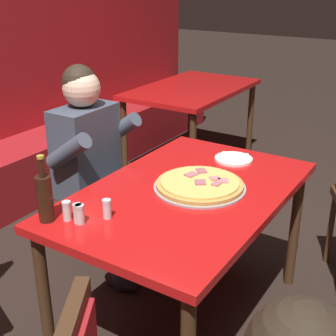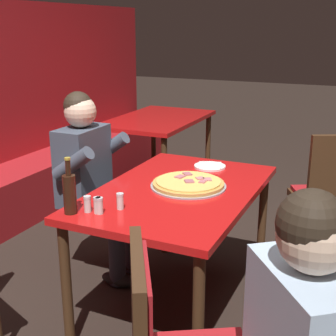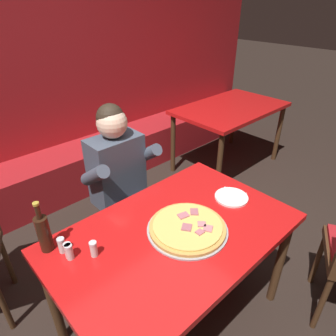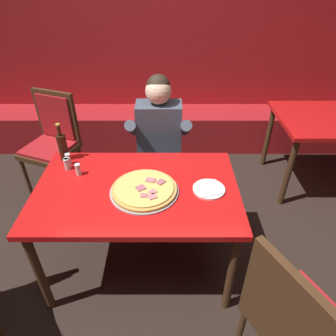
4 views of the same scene
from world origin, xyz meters
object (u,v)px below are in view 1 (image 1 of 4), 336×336
Objects in this scene: diner_seated_blue_shirt at (98,165)px; beer_bottle at (45,197)px; shaker_black_pepper at (80,215)px; shaker_parmesan at (107,210)px; plate_white_paper at (234,159)px; main_dining_table at (186,206)px; background_dining_table at (192,96)px; shaker_red_pepper_flakes at (78,214)px; shaker_oregano at (67,212)px; pizza at (200,185)px.

beer_bottle is at bearing -155.45° from diner_seated_blue_shirt.
shaker_parmesan is at bearing -33.34° from shaker_black_pepper.
diner_seated_blue_shirt is (-0.34, 0.69, -0.07)m from plate_white_paper.
shaker_parmesan is at bearing 169.08° from plate_white_paper.
main_dining_table is 2.19m from background_dining_table.
shaker_red_pepper_flakes is 0.07× the size of diner_seated_blue_shirt.
shaker_red_pepper_flakes is 0.01m from shaker_black_pepper.
shaker_oregano is 1.00× the size of shaker_black_pepper.
plate_white_paper is 0.16× the size of background_dining_table.
shaker_oregano is 0.07m from shaker_black_pepper.
shaker_parmesan is at bearing 160.67° from main_dining_table.
shaker_black_pepper is at bearing -68.33° from beer_bottle.
diner_seated_blue_shirt is (0.64, 0.44, -0.10)m from shaker_red_pepper_flakes.
plate_white_paper is at bearing -3.16° from main_dining_table.
shaker_black_pepper is at bearing -83.98° from shaker_oregano.
beer_bottle is 0.23× the size of diner_seated_blue_shirt.
shaker_oregano is at bearing -149.12° from diner_seated_blue_shirt.
plate_white_paper is 2.44× the size of shaker_red_pepper_flakes.
pizza is 5.19× the size of shaker_black_pepper.
diner_seated_blue_shirt is at bearing 34.55° from shaker_red_pepper_flakes.
shaker_parmesan is (-0.47, 0.19, 0.02)m from pizza.
shaker_red_pepper_flakes is 0.12m from shaker_parmesan.
shaker_oregano is at bearing 96.02° from shaker_black_pepper.
shaker_parmesan is (0.15, -0.20, -0.07)m from beer_bottle.
shaker_parmesan is (0.10, -0.08, 0.00)m from shaker_red_pepper_flakes.
shaker_black_pepper is at bearing -90.48° from shaker_red_pepper_flakes.
pizza is 5.19× the size of shaker_red_pepper_flakes.
diner_seated_blue_shirt is 1.83m from background_dining_table.
pizza is 2.17m from background_dining_table.
plate_white_paper is 1.11m from beer_bottle.
shaker_red_pepper_flakes is 0.07× the size of background_dining_table.
main_dining_table is at bearing -31.46° from beer_bottle.
shaker_oregano is 0.07× the size of diner_seated_blue_shirt.
plate_white_paper is 1.02m from shaker_red_pepper_flakes.
diner_seated_blue_shirt is at bearing 78.78° from main_dining_table.
shaker_red_pepper_flakes is at bearing -145.45° from diner_seated_blue_shirt.
shaker_black_pepper is 0.12m from shaker_parmesan.
diner_seated_blue_shirt reaches higher than shaker_parmesan.
shaker_black_pepper is (-0.99, 0.24, 0.03)m from plate_white_paper.
beer_bottle reaches higher than main_dining_table.
beer_bottle is 0.16m from shaker_black_pepper.
main_dining_table is 0.69m from beer_bottle.
pizza is 1.53× the size of beer_bottle.
shaker_red_pepper_flakes is at bearing 165.87° from plate_white_paper.
background_dining_table is at bearing 30.52° from pizza.
pizza is (0.06, -0.04, 0.10)m from main_dining_table.
shaker_oregano is 0.76m from diner_seated_blue_shirt.
shaker_parmesan is (-0.89, 0.17, 0.03)m from plate_white_paper.
plate_white_paper is at bearing -63.57° from diner_seated_blue_shirt.
beer_bottle reaches higher than pizza.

